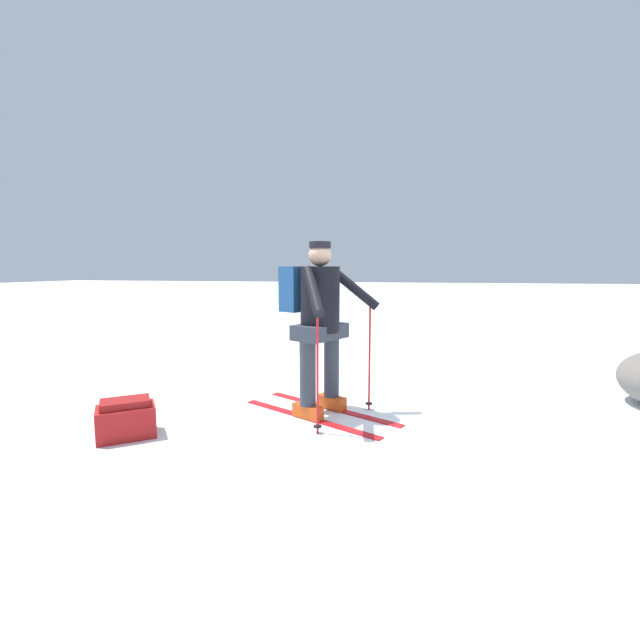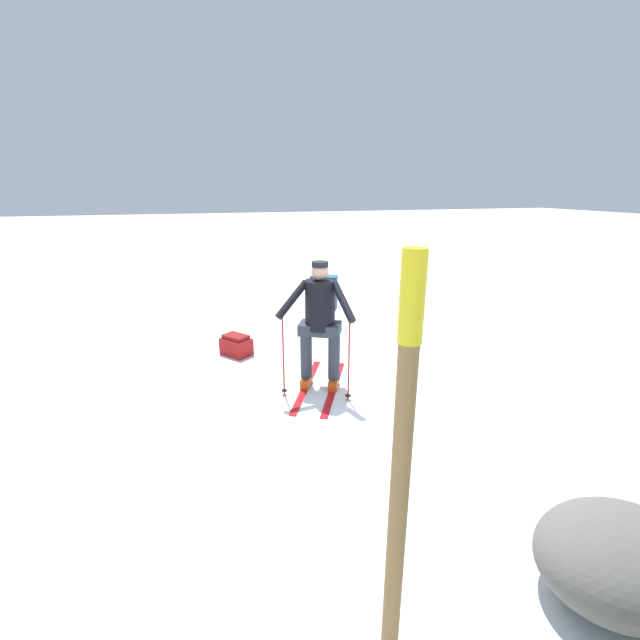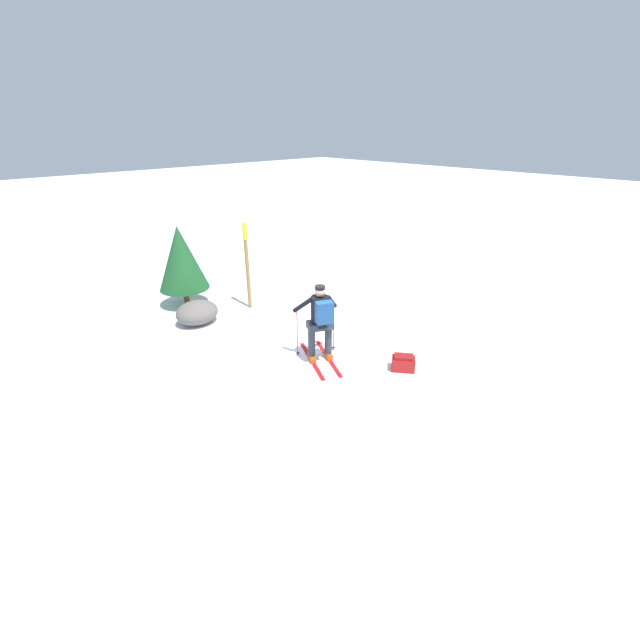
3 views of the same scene
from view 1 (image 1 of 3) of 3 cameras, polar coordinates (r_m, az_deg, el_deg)
The scene contains 3 objects.
ground_plane at distance 4.38m, azimuth 10.49°, elevation -11.73°, with size 80.00×80.00×0.00m, color white.
skier at distance 4.03m, azimuth -0.34°, elevation 0.66°, with size 1.15×1.63×1.64m.
dropped_backpack at distance 3.97m, azimuth -24.45°, elevation -11.95°, with size 0.51×0.54×0.32m.
Camera 1 is at (4.16, 0.14, 1.39)m, focal length 24.00 mm.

